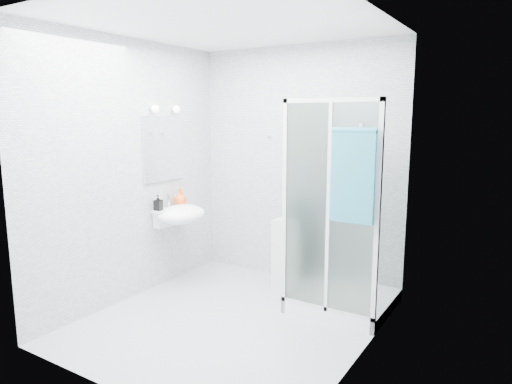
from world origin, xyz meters
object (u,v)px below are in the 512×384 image
Objects in this scene: storage_cabinet at (290,253)px; soap_dispenser_orange at (180,197)px; shampoo_bottle_b at (298,207)px; soap_dispenser_black at (158,203)px; hand_towel at (353,174)px; shower_enclosure at (333,264)px; wall_basin at (180,214)px; shampoo_bottle_a at (288,208)px.

storage_cabinet is 3.96× the size of soap_dispenser_orange.
soap_dispenser_black is (-1.22, -0.84, 0.07)m from shampoo_bottle_b.
hand_towel reaches higher than soap_dispenser_orange.
shower_enclosure is 7.66× the size of shampoo_bottle_b.
shower_enclosure is 1.84m from soap_dispenser_orange.
wall_basin reaches higher than shampoo_bottle_a.
shower_enclosure is at bearing 5.81° from soap_dispenser_orange.
shampoo_bottle_b is 1.49m from soap_dispenser_black.
shower_enclosure is 10.57× the size of soap_dispenser_orange.
soap_dispenser_orange is (-1.76, -0.18, 0.51)m from shower_enclosure.
wall_basin is at bearing -148.92° from shampoo_bottle_a.
hand_towel reaches higher than storage_cabinet.
wall_basin is 1.18m from shampoo_bottle_a.
soap_dispenser_orange is 0.33m from soap_dispenser_black.
shampoo_bottle_a is 0.11m from shampoo_bottle_b.
wall_basin is 2.05m from hand_towel.
soap_dispenser_orange reaches higher than storage_cabinet.
hand_towel reaches higher than wall_basin.
hand_towel is at bearing -6.14° from soap_dispenser_orange.
shampoo_bottle_b is at bearing 30.75° from wall_basin.
wall_basin is at bearing -169.19° from shower_enclosure.
wall_basin is 2.15× the size of shampoo_bottle_b.
shampoo_bottle_a is at bearing 144.08° from hand_towel.
shampoo_bottle_b is 1.31m from soap_dispenser_orange.
shampoo_bottle_a is (-0.95, 0.69, -0.51)m from hand_towel.
soap_dispenser_orange is (-2.07, 0.22, -0.43)m from hand_towel.
storage_cabinet is at bearing 154.68° from shower_enclosure.
storage_cabinet is 1.36m from soap_dispenser_orange.
shampoo_bottle_a is at bearing 22.92° from soap_dispenser_orange.
soap_dispenser_orange is at bearing -157.08° from shampoo_bottle_a.
shampoo_bottle_b is 1.58× the size of soap_dispenser_black.
hand_towel is 2.13m from soap_dispenser_black.
storage_cabinet is (1.04, 0.61, -0.42)m from wall_basin.
soap_dispenser_black reaches higher than shampoo_bottle_a.
soap_dispenser_black is at bearing -177.12° from hand_towel.
shower_enclosure is at bearing 15.88° from soap_dispenser_black.
hand_towel reaches higher than shampoo_bottle_b.
shower_enclosure reaches higher than shampoo_bottle_b.
hand_towel is at bearing -2.48° from wall_basin.
wall_basin is at bearing -145.89° from storage_cabinet.
storage_cabinet is 3.00× the size of shampoo_bottle_a.
soap_dispenser_orange is (-1.11, -0.47, 0.08)m from shampoo_bottle_a.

